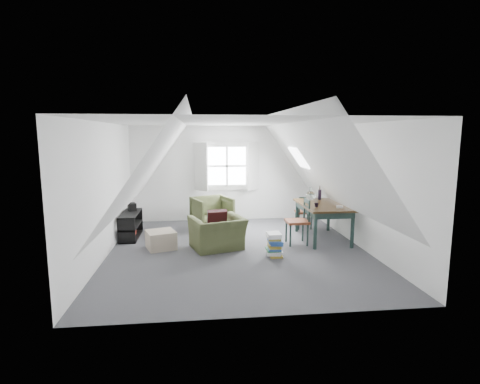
{
  "coord_description": "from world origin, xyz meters",
  "views": [
    {
      "loc": [
        -0.76,
        -7.11,
        2.28
      ],
      "look_at": [
        0.11,
        0.6,
        1.08
      ],
      "focal_mm": 28.0,
      "sensor_mm": 36.0,
      "label": 1
    }
  ],
  "objects": [
    {
      "name": "dining_chair_far",
      "position": [
        1.78,
        1.57,
        0.42
      ],
      "size": [
        0.38,
        0.38,
        0.81
      ],
      "rotation": [
        0.0,
        0.0,
        3.14
      ],
      "color": "brown",
      "rests_on": "floor"
    },
    {
      "name": "wall_left",
      "position": [
        -2.5,
        0.0,
        1.25
      ],
      "size": [
        0.0,
        5.5,
        5.5
      ],
      "primitive_type": "plane",
      "rotation": [
        1.57,
        0.0,
        1.57
      ],
      "color": "white",
      "rests_on": "ground"
    },
    {
      "name": "demijohn",
      "position": [
        1.78,
        1.06,
        0.9
      ],
      "size": [
        0.21,
        0.21,
        0.3
      ],
      "rotation": [
        0.0,
        0.0,
        0.38
      ],
      "color": "silver",
      "rests_on": "dining_table"
    },
    {
      "name": "wall_right",
      "position": [
        2.5,
        0.0,
        1.25
      ],
      "size": [
        0.0,
        5.5,
        5.5
      ],
      "primitive_type": "plane",
      "rotation": [
        1.57,
        0.0,
        -1.57
      ],
      "color": "white",
      "rests_on": "ground"
    },
    {
      "name": "magazine_stack",
      "position": [
        0.65,
        -0.43,
        0.22
      ],
      "size": [
        0.33,
        0.39,
        0.44
      ],
      "rotation": [
        0.0,
        0.0,
        0.37
      ],
      "color": "#B29933",
      "rests_on": "floor"
    },
    {
      "name": "armchair_far",
      "position": [
        -0.44,
        1.77,
        0.0
      ],
      "size": [
        1.1,
        1.11,
        0.79
      ],
      "primitive_type": "imported",
      "rotation": [
        0.0,
        0.0,
        0.37
      ],
      "color": "#444B2B",
      "rests_on": "floor"
    },
    {
      "name": "ceiling",
      "position": [
        0.0,
        0.0,
        2.5
      ],
      "size": [
        5.5,
        5.5,
        0.0
      ],
      "primitive_type": "plane",
      "rotation": [
        3.14,
        0.0,
        0.0
      ],
      "color": "white",
      "rests_on": "wall_back"
    },
    {
      "name": "dormer_window",
      "position": [
        0.0,
        2.68,
        1.45
      ],
      "size": [
        1.71,
        0.35,
        1.3
      ],
      "color": "white",
      "rests_on": "wall_back"
    },
    {
      "name": "ottoman",
      "position": [
        -1.52,
        0.31,
        0.18
      ],
      "size": [
        0.68,
        0.68,
        0.36
      ],
      "primitive_type": "cube",
      "rotation": [
        0.0,
        0.0,
        0.33
      ],
      "color": "tan",
      "rests_on": "floor"
    },
    {
      "name": "wall_front",
      "position": [
        0.0,
        -2.75,
        1.25
      ],
      "size": [
        5.0,
        0.0,
        5.0
      ],
      "primitive_type": "plane",
      "rotation": [
        -1.57,
        0.0,
        0.0
      ],
      "color": "white",
      "rests_on": "ground"
    },
    {
      "name": "cup",
      "position": [
        1.68,
        0.31,
        0.78
      ],
      "size": [
        0.1,
        0.1,
        0.08
      ],
      "primitive_type": "imported",
      "rotation": [
        0.0,
        0.0,
        0.15
      ],
      "color": "black",
      "rests_on": "dining_table"
    },
    {
      "name": "wall_back",
      "position": [
        0.0,
        2.75,
        1.25
      ],
      "size": [
        5.0,
        0.0,
        5.0
      ],
      "primitive_type": "plane",
      "rotation": [
        1.57,
        0.0,
        0.0
      ],
      "color": "white",
      "rests_on": "ground"
    },
    {
      "name": "media_shelf",
      "position": [
        -2.27,
        1.19,
        0.25
      ],
      "size": [
        0.36,
        1.09,
        0.56
      ],
      "rotation": [
        0.0,
        0.0,
        -0.09
      ],
      "color": "black",
      "rests_on": "floor"
    },
    {
      "name": "skylight",
      "position": [
        1.55,
        1.3,
        1.75
      ],
      "size": [
        0.35,
        0.75,
        0.47
      ],
      "primitive_type": "cube",
      "rotation": [
        0.0,
        0.95,
        0.0
      ],
      "color": "white",
      "rests_on": "slope_right"
    },
    {
      "name": "throw_pillow",
      "position": [
        -0.4,
        0.31,
        0.57
      ],
      "size": [
        0.42,
        0.28,
        0.41
      ],
      "primitive_type": "cube",
      "rotation": [
        0.31,
        0.0,
        0.14
      ],
      "color": "black",
      "rests_on": "armchair_near"
    },
    {
      "name": "floor",
      "position": [
        0.0,
        0.0,
        0.0
      ],
      "size": [
        5.5,
        5.5,
        0.0
      ],
      "primitive_type": "plane",
      "color": "#47484C",
      "rests_on": "ground"
    },
    {
      "name": "armchair_near",
      "position": [
        -0.4,
        0.16,
        0.0
      ],
      "size": [
        1.21,
        1.13,
        0.65
      ],
      "primitive_type": "imported",
      "rotation": [
        0.0,
        0.0,
        3.45
      ],
      "color": "#444B2B",
      "rests_on": "floor"
    },
    {
      "name": "paper_box",
      "position": [
        2.13,
        0.16,
        0.8
      ],
      "size": [
        0.15,
        0.12,
        0.04
      ],
      "primitive_type": "cube",
      "rotation": [
        0.0,
        0.0,
        -0.29
      ],
      "color": "white",
      "rests_on": "dining_table"
    },
    {
      "name": "slope_right",
      "position": [
        1.55,
        0.0,
        1.78
      ],
      "size": [
        3.19,
        5.5,
        4.48
      ],
      "primitive_type": "plane",
      "rotation": [
        0.0,
        -2.19,
        0.0
      ],
      "color": "white",
      "rests_on": "wall_right"
    },
    {
      "name": "vase_twigs",
      "position": [
        2.03,
        1.16,
        0.91
      ],
      "size": [
        0.07,
        0.08,
        0.58
      ],
      "rotation": [
        0.0,
        0.0,
        0.02
      ],
      "color": "black",
      "rests_on": "dining_table"
    },
    {
      "name": "dining_chair_near",
      "position": [
        1.31,
        0.32,
        0.5
      ],
      "size": [
        0.45,
        0.45,
        0.95
      ],
      "rotation": [
        0.0,
        0.0,
        -1.31
      ],
      "color": "brown",
      "rests_on": "floor"
    },
    {
      "name": "dining_table",
      "position": [
        1.93,
        0.61,
        0.68
      ],
      "size": [
        0.94,
        1.56,
        0.78
      ],
      "rotation": [
        0.0,
        0.0,
        -0.02
      ],
      "color": "#31210F",
      "rests_on": "floor"
    },
    {
      "name": "slope_left",
      "position": [
        -1.55,
        0.0,
        1.78
      ],
      "size": [
        3.19,
        5.5,
        4.48
      ],
      "primitive_type": "plane",
      "rotation": [
        0.0,
        2.19,
        0.0
      ],
      "color": "white",
      "rests_on": "wall_left"
    },
    {
      "name": "electronics_box",
      "position": [
        -2.27,
        1.48,
        0.64
      ],
      "size": [
        0.24,
        0.27,
        0.18
      ],
      "primitive_type": "cube",
      "rotation": [
        0.0,
        0.0,
        0.37
      ],
      "color": "black",
      "rests_on": "media_shelf"
    }
  ]
}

